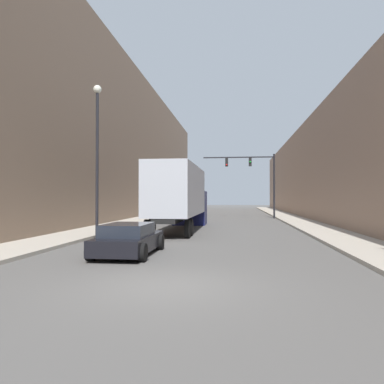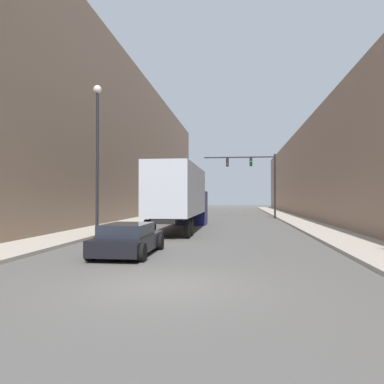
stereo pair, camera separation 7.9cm
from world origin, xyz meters
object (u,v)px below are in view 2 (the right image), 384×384
object	(u,v)px
sedan_car	(128,239)
semi_truck	(181,195)
traffic_signal_gantry	(258,174)
street_lamp	(97,142)

from	to	relation	value
sedan_car	semi_truck	bearing A→B (deg)	88.02
sedan_car	traffic_signal_gantry	distance (m)	26.92
sedan_car	street_lamp	world-z (taller)	street_lamp
traffic_signal_gantry	street_lamp	size ratio (longest dim) A/B	0.91
semi_truck	traffic_signal_gantry	world-z (taller)	traffic_signal_gantry
semi_truck	traffic_signal_gantry	xyz separation A→B (m)	(5.85, 14.97, 2.37)
sedan_car	street_lamp	bearing A→B (deg)	121.87
traffic_signal_gantry	street_lamp	distance (m)	22.63
semi_truck	sedan_car	size ratio (longest dim) A/B	2.95
sedan_car	traffic_signal_gantry	xyz separation A→B (m)	(6.23, 25.86, 4.11)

